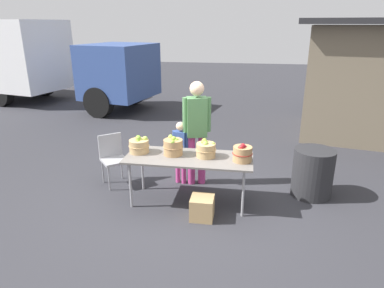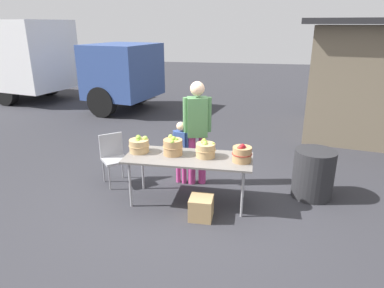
% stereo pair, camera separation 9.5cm
% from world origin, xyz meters
% --- Properties ---
extents(ground_plane, '(40.00, 40.00, 0.00)m').
position_xyz_m(ground_plane, '(0.00, 0.00, 0.00)').
color(ground_plane, '#2D2D33').
extents(market_table, '(1.90, 0.76, 0.75)m').
position_xyz_m(market_table, '(0.00, 0.00, 0.71)').
color(market_table, slate).
rests_on(market_table, ground).
extents(apple_basket_green_0, '(0.32, 0.32, 0.26)m').
position_xyz_m(apple_basket_green_0, '(-0.79, 0.07, 0.86)').
color(apple_basket_green_0, tan).
rests_on(apple_basket_green_0, market_table).
extents(apple_basket_green_1, '(0.31, 0.31, 0.29)m').
position_xyz_m(apple_basket_green_1, '(-0.25, 0.06, 0.88)').
color(apple_basket_green_1, '#A87F51').
rests_on(apple_basket_green_1, market_table).
extents(apple_basket_green_2, '(0.31, 0.31, 0.26)m').
position_xyz_m(apple_basket_green_2, '(0.25, 0.05, 0.87)').
color(apple_basket_green_2, tan).
rests_on(apple_basket_green_2, market_table).
extents(apple_basket_red_0, '(0.29, 0.29, 0.27)m').
position_xyz_m(apple_basket_red_0, '(0.79, -0.04, 0.88)').
color(apple_basket_red_0, '#A87F51').
rests_on(apple_basket_red_0, market_table).
extents(vendor_adult, '(0.46, 0.31, 1.77)m').
position_xyz_m(vendor_adult, '(0.02, 0.68, 1.04)').
color(vendor_adult, '#CC3F8C').
rests_on(vendor_adult, ground).
extents(child_customer, '(0.28, 0.19, 1.10)m').
position_xyz_m(child_customer, '(-0.25, 0.65, 0.65)').
color(child_customer, '#CC3F8C').
rests_on(child_customer, ground).
extents(box_truck, '(7.98, 3.77, 2.75)m').
position_xyz_m(box_truck, '(-6.63, 6.29, 1.49)').
color(box_truck, white).
rests_on(box_truck, ground).
extents(food_kiosk, '(3.99, 3.52, 2.74)m').
position_xyz_m(food_kiosk, '(3.76, 4.04, 1.38)').
color(food_kiosk, '#726651').
rests_on(food_kiosk, ground).
extents(folding_chair, '(0.56, 0.56, 0.86)m').
position_xyz_m(folding_chair, '(-1.39, 0.46, 0.51)').
color(folding_chair, '#99999E').
rests_on(folding_chair, ground).
extents(trash_barrel, '(0.64, 0.64, 0.78)m').
position_xyz_m(trash_barrel, '(1.91, 0.54, 0.39)').
color(trash_barrel, '#262628').
rests_on(trash_barrel, ground).
extents(produce_crate, '(0.33, 0.33, 0.33)m').
position_xyz_m(produce_crate, '(0.27, -0.44, 0.16)').
color(produce_crate, tan).
rests_on(produce_crate, ground).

